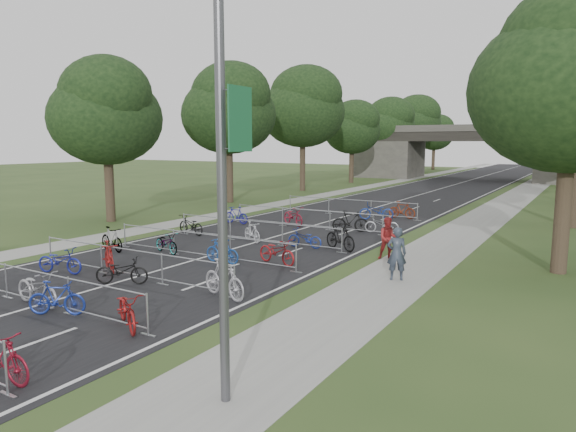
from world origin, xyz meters
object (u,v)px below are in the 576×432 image
at_px(pedestrian_b, 389,239).
at_px(overpass_bridge, 474,153).
at_px(pedestrian_a, 397,254).
at_px(lamppost, 223,173).

bearing_deg(pedestrian_b, overpass_bridge, 68.98).
bearing_deg(pedestrian_a, pedestrian_b, -91.17).
distance_m(lamppost, pedestrian_a, 10.43).
distance_m(pedestrian_a, pedestrian_b, 3.23).
bearing_deg(lamppost, pedestrian_a, 90.97).
height_order(pedestrian_a, pedestrian_b, pedestrian_a).
distance_m(lamppost, pedestrian_b, 13.34).
height_order(lamppost, pedestrian_a, lamppost).
relative_size(lamppost, pedestrian_b, 4.65).
bearing_deg(overpass_bridge, pedestrian_a, -81.26).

